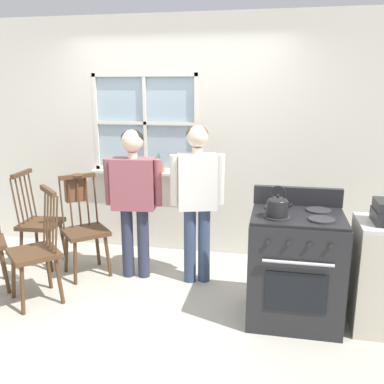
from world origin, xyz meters
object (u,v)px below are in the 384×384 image
at_px(chair_center_cluster, 39,223).
at_px(chair_near_stove, 36,252).
at_px(chair_by_window, 85,231).
at_px(kettle, 278,206).
at_px(person_elderly_left, 134,189).
at_px(stove, 295,266).
at_px(person_teen_center, 197,190).
at_px(potted_plant, 159,166).
at_px(handbag, 76,189).

bearing_deg(chair_center_cluster, chair_near_stove, -154.20).
bearing_deg(chair_center_cluster, chair_by_window, -105.93).
xyz_separation_m(chair_center_cluster, kettle, (2.54, -0.75, 0.55)).
height_order(person_elderly_left, stove, person_elderly_left).
bearing_deg(stove, kettle, -142.07).
height_order(person_teen_center, stove, person_teen_center).
height_order(person_elderly_left, person_teen_center, person_teen_center).
distance_m(chair_center_cluster, person_elderly_left, 1.23).
xyz_separation_m(person_teen_center, kettle, (0.77, -0.67, 0.07)).
bearing_deg(chair_near_stove, person_teen_center, 71.29).
xyz_separation_m(chair_center_cluster, stove, (2.71, -0.62, 0.00)).
bearing_deg(person_teen_center, chair_by_window, 166.61).
height_order(chair_near_stove, kettle, kettle).
bearing_deg(person_elderly_left, chair_near_stove, -142.45).
height_order(chair_near_stove, potted_plant, potted_plant).
relative_size(chair_center_cluster, handbag, 3.41).
xyz_separation_m(person_teen_center, stove, (0.94, -0.54, -0.48)).
height_order(chair_center_cluster, handbag, same).
bearing_deg(person_elderly_left, person_teen_center, -4.99).
height_order(stove, potted_plant, potted_plant).
bearing_deg(chair_near_stove, handbag, 133.14).
xyz_separation_m(chair_near_stove, person_teen_center, (1.35, 0.69, 0.48)).
xyz_separation_m(chair_center_cluster, person_elderly_left, (1.13, -0.09, 0.47)).
distance_m(person_teen_center, stove, 1.18).
bearing_deg(potted_plant, person_teen_center, -50.94).
bearing_deg(chair_center_cluster, person_teen_center, -95.92).
height_order(chair_center_cluster, person_teen_center, person_teen_center).
xyz_separation_m(person_elderly_left, person_teen_center, (0.64, 0.01, 0.02)).
bearing_deg(chair_by_window, handbag, 90.00).
bearing_deg(person_teen_center, chair_near_stove, -169.15).
bearing_deg(person_teen_center, potted_plant, 112.96).
height_order(kettle, handbag, kettle).
bearing_deg(handbag, person_teen_center, -4.99).
height_order(chair_center_cluster, chair_near_stove, same).
distance_m(chair_near_stove, kettle, 2.19).
bearing_deg(person_elderly_left, kettle, -31.12).
relative_size(chair_by_window, person_teen_center, 0.66).
xyz_separation_m(chair_center_cluster, handbag, (0.44, 0.04, 0.40)).
bearing_deg(kettle, chair_center_cluster, 163.59).
height_order(kettle, potted_plant, potted_plant).
bearing_deg(person_teen_center, kettle, -57.26).
distance_m(potted_plant, handbag, 0.98).
xyz_separation_m(kettle, potted_plant, (-1.36, 1.40, 0.01)).
height_order(chair_by_window, potted_plant, potted_plant).
xyz_separation_m(chair_near_stove, potted_plant, (0.76, 1.42, 0.56)).
height_order(person_teen_center, kettle, person_teen_center).
bearing_deg(person_elderly_left, chair_by_window, 178.57).
bearing_deg(chair_center_cluster, potted_plant, -64.54).
xyz_separation_m(person_elderly_left, stove, (1.58, -0.53, -0.47)).
relative_size(person_elderly_left, stove, 1.41).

